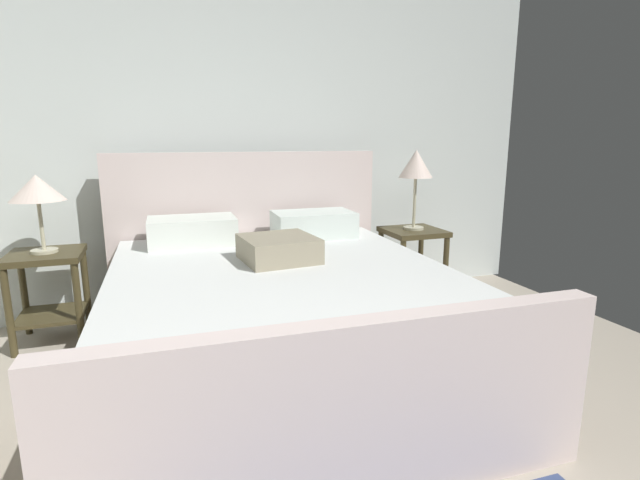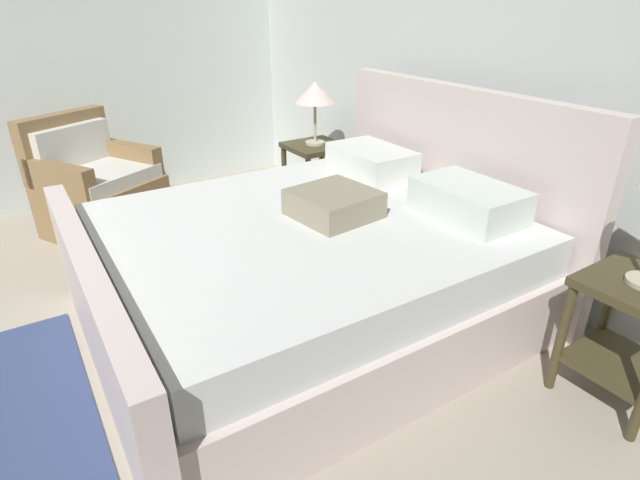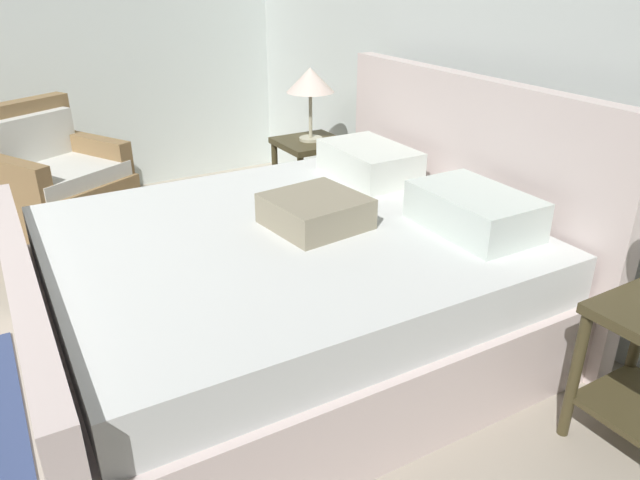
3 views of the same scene
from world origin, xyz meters
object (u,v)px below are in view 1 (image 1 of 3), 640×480
Objects in this scene: table_lamp_right at (416,166)px; table_lamp_left at (37,190)px; bed at (278,311)px; nightstand_right at (412,253)px; nightstand_left at (48,282)px.

table_lamp_right reaches higher than table_lamp_left.
bed is 1.53m from nightstand_right.
table_lamp_right is 1.04× the size of nightstand_left.
nightstand_left is at bearing 147.10° from bed.
table_lamp_left is at bearing 178.78° from nightstand_right.
bed is 1.69m from table_lamp_left.
table_lamp_right is 2.62m from table_lamp_left.
table_lamp_right is (0.00, 0.00, 0.69)m from nightstand_right.
bed is at bearing -148.79° from nightstand_right.
nightstand_left is at bearing 178.78° from nightstand_right.
table_lamp_right is at bearing -1.22° from table_lamp_left.
table_lamp_right reaches higher than nightstand_right.
table_lamp_right is at bearing -1.22° from nightstand_left.
nightstand_right is 1.22× the size of table_lamp_left.
bed is at bearing -148.79° from table_lamp_right.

